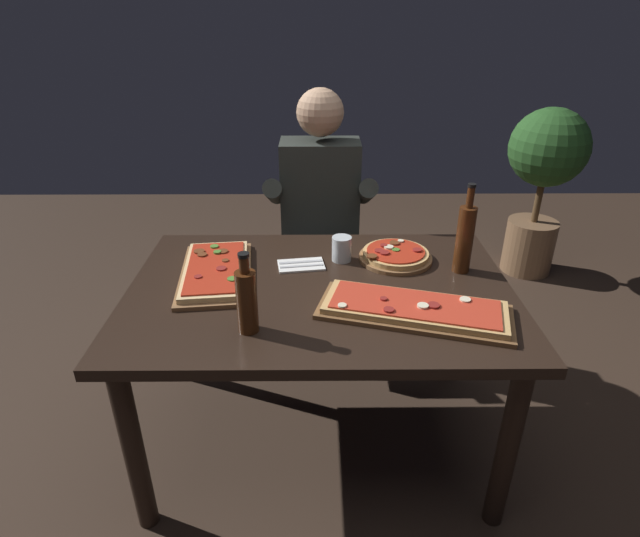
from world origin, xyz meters
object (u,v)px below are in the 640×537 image
object	(u,v)px
potted_plant_corner	(544,174)
pizza_round_far	(395,255)
wine_bottle_dark	(247,300)
tumbler_near_camera	(342,249)
diner_chair	(320,250)
dining_table	(320,309)
pizza_rectangular_front	(414,309)
pizza_rectangular_left	(216,271)
seated_diner	(320,214)
oil_bottle_amber	(465,238)

from	to	relation	value
potted_plant_corner	pizza_round_far	bearing A→B (deg)	-130.50
wine_bottle_dark	tumbler_near_camera	world-z (taller)	wine_bottle_dark
diner_chair	potted_plant_corner	world-z (taller)	potted_plant_corner
pizza_round_far	wine_bottle_dark	distance (m)	0.74
wine_bottle_dark	dining_table	bearing A→B (deg)	50.79
pizza_rectangular_front	pizza_rectangular_left	world-z (taller)	same
pizza_rectangular_front	potted_plant_corner	size ratio (longest dim) A/B	0.61
tumbler_near_camera	potted_plant_corner	xyz separation A→B (m)	(1.36, 1.34, -0.10)
pizza_rectangular_left	pizza_round_far	distance (m)	0.71
tumbler_near_camera	seated_diner	distance (m)	0.52
pizza_rectangular_front	dining_table	bearing A→B (deg)	148.73
dining_table	diner_chair	xyz separation A→B (m)	(0.01, 0.86, -0.16)
pizza_rectangular_left	potted_plant_corner	distance (m)	2.36
wine_bottle_dark	diner_chair	distance (m)	1.21
pizza_rectangular_front	pizza_rectangular_left	distance (m)	0.76
seated_diner	potted_plant_corner	xyz separation A→B (m)	(1.44, 0.83, -0.05)
tumbler_near_camera	diner_chair	size ratio (longest dim) A/B	0.12
pizza_round_far	diner_chair	size ratio (longest dim) A/B	0.34
oil_bottle_amber	dining_table	bearing A→B (deg)	-166.99
pizza_round_far	tumbler_near_camera	xyz separation A→B (m)	(-0.22, -0.00, 0.03)
pizza_rectangular_front	pizza_round_far	size ratio (longest dim) A/B	2.30
wine_bottle_dark	diner_chair	size ratio (longest dim) A/B	0.31
dining_table	potted_plant_corner	size ratio (longest dim) A/B	1.26
diner_chair	oil_bottle_amber	bearing A→B (deg)	-53.54
dining_table	pizza_rectangular_left	xyz separation A→B (m)	(-0.40, 0.09, 0.12)
oil_bottle_amber	potted_plant_corner	bearing A→B (deg)	57.81
pizza_rectangular_left	tumbler_near_camera	bearing A→B (deg)	15.09
potted_plant_corner	oil_bottle_amber	bearing A→B (deg)	-122.19
pizza_rectangular_front	pizza_round_far	bearing A→B (deg)	90.89
wine_bottle_dark	seated_diner	bearing A→B (deg)	77.04
seated_diner	pizza_round_far	bearing A→B (deg)	-59.71
seated_diner	pizza_rectangular_front	bearing A→B (deg)	-71.72
pizza_rectangular_front	potted_plant_corner	distance (m)	2.09
wine_bottle_dark	oil_bottle_amber	distance (m)	0.87
pizza_round_far	seated_diner	size ratio (longest dim) A/B	0.22
pizza_rectangular_left	oil_bottle_amber	xyz separation A→B (m)	(0.94, 0.03, 0.12)
pizza_rectangular_front	tumbler_near_camera	bearing A→B (deg)	118.53
oil_bottle_amber	potted_plant_corner	size ratio (longest dim) A/B	0.32
pizza_round_far	wine_bottle_dark	world-z (taller)	wine_bottle_dark
tumbler_near_camera	seated_diner	world-z (taller)	seated_diner
pizza_rectangular_front	pizza_rectangular_left	bearing A→B (deg)	158.33
tumbler_near_camera	potted_plant_corner	size ratio (longest dim) A/B	0.09
pizza_rectangular_left	tumbler_near_camera	world-z (taller)	tumbler_near_camera
pizza_rectangular_left	dining_table	bearing A→B (deg)	-13.06
oil_bottle_amber	potted_plant_corner	world-z (taller)	potted_plant_corner
oil_bottle_amber	diner_chair	world-z (taller)	oil_bottle_amber
wine_bottle_dark	oil_bottle_amber	size ratio (longest dim) A/B	0.77
diner_chair	seated_diner	bearing A→B (deg)	-90.00
pizza_rectangular_left	wine_bottle_dark	size ratio (longest dim) A/B	1.95
potted_plant_corner	pizza_rectangular_front	bearing A→B (deg)	-123.00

